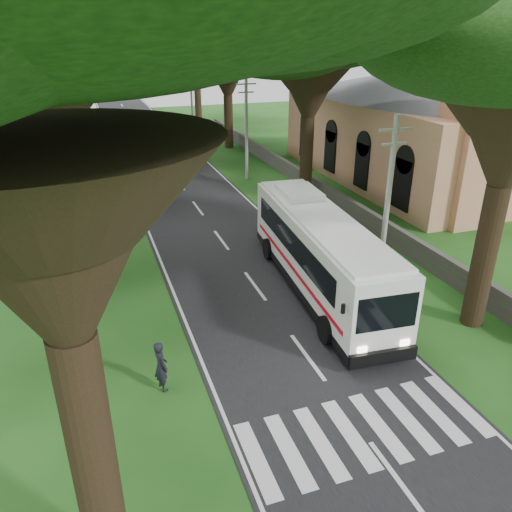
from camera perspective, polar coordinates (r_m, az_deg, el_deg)
The scene contains 18 objects.
ground at distance 17.71m, azimuth 8.65°, elevation -14.97°, with size 140.00×140.00×0.00m, color #1A4A15.
road at distance 39.17m, azimuth -8.33°, elevation 7.65°, with size 8.00×120.00×0.04m, color black.
crosswalk at distance 16.43m, azimuth 12.00°, elevation -19.03°, with size 8.00×3.00×0.01m, color silver.
property_wall at distance 40.65m, azimuth 4.59°, elevation 9.32°, with size 0.35×50.00×1.20m, color #383533.
church at distance 42.07m, azimuth 17.73°, elevation 14.81°, with size 14.00×24.00×11.60m.
pole_near at distance 22.86m, azimuth 14.78°, elevation 5.84°, with size 1.60×0.24×8.00m.
pole_mid at distance 40.48m, azimuth -1.10°, elevation 14.52°, with size 1.60×0.24×8.00m.
pole_far at distance 59.63m, azimuth -7.39°, elevation 17.55°, with size 1.60×0.24×8.00m.
tree_l_mida at distance 23.95m, azimuth -24.13°, elevation 24.35°, with size 13.44×13.44×14.93m.
tree_l_midb at distance 41.92m, azimuth -21.98°, elevation 23.86°, with size 16.11×16.11×15.38m.
tree_l_far at distance 59.97m, azimuth -22.88°, elevation 24.65°, with size 15.03×15.03×16.46m.
tree_r_mida at distance 35.20m, azimuth 6.42°, elevation 24.77°, with size 13.94×13.94×14.53m.
tree_r_midb at distance 51.94m, azimuth -3.37°, elevation 23.53°, with size 12.97×12.97×13.25m.
tree_r_far at distance 69.64m, azimuth -7.08°, elevation 25.42°, with size 15.28×15.28×15.89m.
coach_bus at distance 22.91m, azimuth 7.30°, elevation 0.60°, with size 3.65×12.64×3.68m.
distant_car_b at distance 64.17m, azimuth -13.91°, elevation 14.43°, with size 1.51×4.34×1.43m, color navy.
distant_car_c at distance 67.29m, azimuth -12.80°, elevation 14.88°, with size 1.67×4.12×1.19m, color maroon.
pedestrian at distance 17.35m, azimuth -10.81°, elevation -12.23°, with size 0.67×0.44×1.85m, color black.
Camera 1 is at (-6.86, -11.91, 11.17)m, focal length 35.00 mm.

